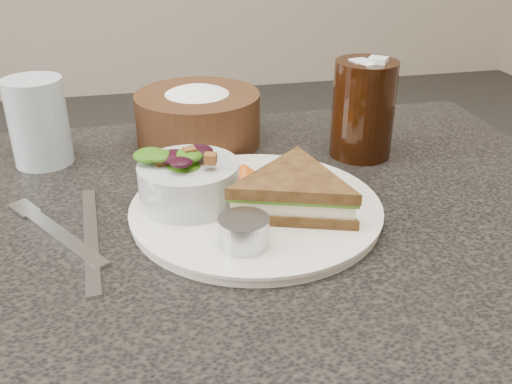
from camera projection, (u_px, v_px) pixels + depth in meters
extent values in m
cylinder|color=silver|center=(256.00, 209.00, 0.69)|extent=(0.30, 0.30, 0.01)
cylinder|color=#AEB2B8|center=(244.00, 232.00, 0.60)|extent=(0.07, 0.07, 0.03)
cone|color=#FA5E0F|center=(244.00, 172.00, 0.74)|extent=(0.07, 0.07, 0.03)
cube|color=#AFAFAF|center=(61.00, 235.00, 0.64)|extent=(0.11, 0.16, 0.00)
cube|color=#A5A5A5|center=(91.00, 237.00, 0.64)|extent=(0.03, 0.23, 0.00)
cylinder|color=#B0C4CF|center=(38.00, 122.00, 0.80)|extent=(0.11, 0.11, 0.12)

